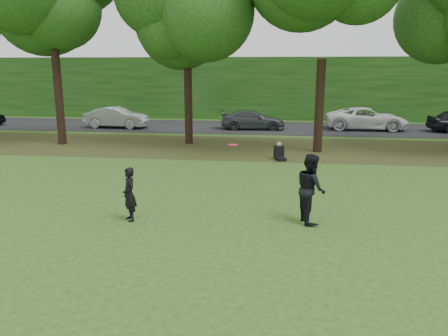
{
  "coord_description": "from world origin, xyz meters",
  "views": [
    {
      "loc": [
        2.07,
        -10.0,
        4.23
      ],
      "look_at": [
        0.46,
        2.51,
        1.3
      ],
      "focal_mm": 35.0,
      "sensor_mm": 36.0,
      "label": 1
    }
  ],
  "objects_px": {
    "frisbee": "(233,145)",
    "seated_person": "(279,153)",
    "player_left": "(129,194)",
    "player_right": "(311,188)"
  },
  "relations": [
    {
      "from": "frisbee",
      "to": "seated_person",
      "type": "bearing_deg",
      "value": 81.39
    },
    {
      "from": "frisbee",
      "to": "player_left",
      "type": "bearing_deg",
      "value": -171.01
    },
    {
      "from": "player_left",
      "to": "seated_person",
      "type": "distance_m",
      "value": 9.76
    },
    {
      "from": "player_right",
      "to": "seated_person",
      "type": "bearing_deg",
      "value": -8.88
    },
    {
      "from": "frisbee",
      "to": "seated_person",
      "type": "xyz_separation_m",
      "value": [
        1.27,
        8.39,
        -1.84
      ]
    },
    {
      "from": "player_left",
      "to": "player_right",
      "type": "distance_m",
      "value": 5.04
    },
    {
      "from": "player_left",
      "to": "player_right",
      "type": "bearing_deg",
      "value": 59.66
    },
    {
      "from": "player_left",
      "to": "frisbee",
      "type": "xyz_separation_m",
      "value": [
        2.86,
        0.45,
        1.39
      ]
    },
    {
      "from": "player_left",
      "to": "player_right",
      "type": "relative_size",
      "value": 0.79
    },
    {
      "from": "player_right",
      "to": "player_left",
      "type": "bearing_deg",
      "value": 80.98
    }
  ]
}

